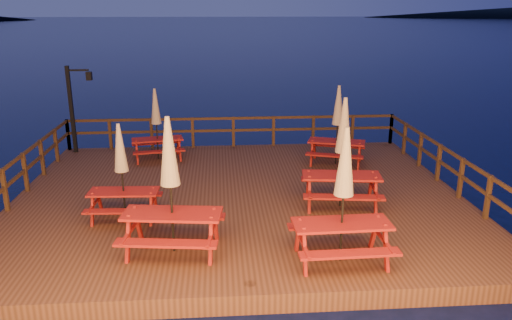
% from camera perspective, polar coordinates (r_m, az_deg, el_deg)
% --- Properties ---
extents(ground, '(500.00, 500.00, 0.00)m').
position_cam_1_polar(ground, '(13.79, -1.90, -5.47)').
color(ground, black).
rests_on(ground, ground).
extents(deck, '(12.00, 10.00, 0.40)m').
position_cam_1_polar(deck, '(13.71, -1.91, -4.70)').
color(deck, '#472716').
rests_on(deck, ground).
extents(deck_piles, '(11.44, 9.44, 1.40)m').
position_cam_1_polar(deck_piles, '(13.91, -1.88, -6.61)').
color(deck_piles, '#372511').
rests_on(deck_piles, ground).
extents(railing, '(11.80, 9.75, 1.10)m').
position_cam_1_polar(railing, '(15.08, -2.24, 1.23)').
color(railing, '#372511').
rests_on(railing, deck).
extents(lamp_post, '(0.85, 0.18, 3.00)m').
position_cam_1_polar(lamp_post, '(18.21, -19.95, 6.32)').
color(lamp_post, black).
rests_on(lamp_post, deck).
extents(picnic_table_0, '(2.20, 1.89, 2.88)m').
position_cam_1_polar(picnic_table_0, '(10.18, -9.75, -2.69)').
color(picnic_table_0, maroon).
rests_on(picnic_table_0, deck).
extents(picnic_table_1, '(2.15, 1.84, 2.80)m').
position_cam_1_polar(picnic_table_1, '(12.57, 9.89, 0.98)').
color(picnic_table_1, maroon).
rests_on(picnic_table_1, deck).
extents(picnic_table_2, '(2.16, 1.96, 2.55)m').
position_cam_1_polar(picnic_table_2, '(16.09, 9.30, 4.10)').
color(picnic_table_2, maroon).
rests_on(picnic_table_2, deck).
extents(picnic_table_3, '(1.70, 1.42, 2.34)m').
position_cam_1_polar(picnic_table_3, '(12.12, -15.10, -1.16)').
color(picnic_table_3, maroon).
rests_on(picnic_table_3, deck).
extents(picnic_table_4, '(1.97, 1.63, 2.76)m').
position_cam_1_polar(picnic_table_4, '(9.81, 9.97, -3.84)').
color(picnic_table_4, maroon).
rests_on(picnic_table_4, deck).
extents(picnic_table_5, '(1.88, 1.64, 2.37)m').
position_cam_1_polar(picnic_table_5, '(16.72, -11.32, 4.15)').
color(picnic_table_5, maroon).
rests_on(picnic_table_5, deck).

